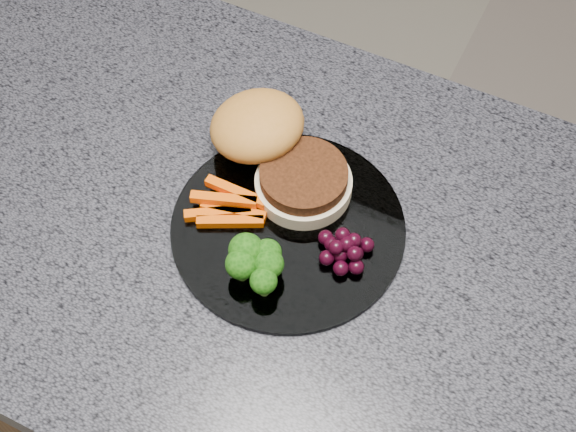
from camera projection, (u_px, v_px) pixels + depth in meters
The scene contains 7 objects.
island_cabinet at pixel (251, 374), 1.29m from camera, with size 1.20×0.60×0.86m, color #4F351B.
countertop at pixel (235, 226), 0.91m from camera, with size 1.20×0.60×0.04m, color #474750.
plate at pixel (288, 227), 0.89m from camera, with size 0.26×0.26×0.01m, color white.
burger at pixel (273, 148), 0.91m from camera, with size 0.21×0.17×0.06m.
carrot_sticks at pixel (229, 206), 0.89m from camera, with size 0.09×0.07×0.02m.
broccoli at pixel (255, 261), 0.83m from camera, with size 0.07×0.06×0.04m.
grape_bunch at pixel (345, 249), 0.85m from camera, with size 0.06×0.06×0.03m.
Camera 1 is at (0.27, -0.41, 1.65)m, focal length 50.00 mm.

